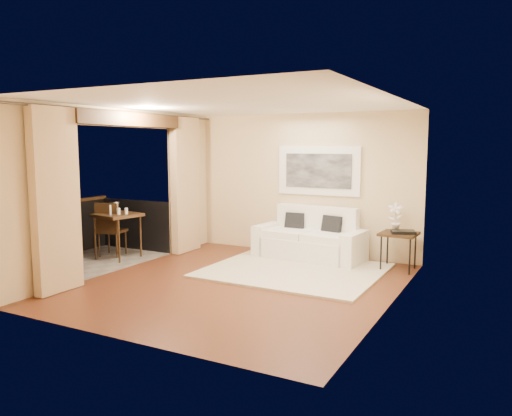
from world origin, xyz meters
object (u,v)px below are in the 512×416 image
Objects in this scene: orchid at (396,216)px; balcony_chair_near at (56,238)px; balcony_chair_far at (109,225)px; side_table at (399,236)px; sofa at (311,241)px; ice_bucket at (115,207)px; bistro_table at (118,218)px.

orchid is 0.48× the size of balcony_chair_near.
balcony_chair_near is at bearing 83.34° from balcony_chair_far.
balcony_chair_near reaches higher than side_table.
sofa is 1.64m from side_table.
balcony_chair_near is 5.15× the size of ice_bucket.
orchid reaches higher than ice_bucket.
ice_bucket reaches higher than balcony_chair_near.
bistro_table is at bearing 161.15° from balcony_chair_far.
bistro_table is (-4.71, -1.70, -0.13)m from orchid.
sofa is 3.74m from ice_bucket.
balcony_chair_far is at bearing 176.09° from bistro_table.
orchid is 0.59× the size of bistro_table.
ice_bucket is (0.05, 0.10, 0.34)m from balcony_chair_far.
balcony_chair_far is 1.41m from balcony_chair_near.
side_table is 1.30× the size of orchid.
orchid is at bearing 17.84° from ice_bucket.
side_table is 0.62× the size of balcony_chair_far.
bistro_table is 0.28m from ice_bucket.
sofa reaches higher than side_table.
balcony_chair_far reaches higher than bistro_table.
balcony_chair_far and balcony_chair_near have the same top height.
balcony_chair_far is 1.00× the size of balcony_chair_near.
balcony_chair_far is (-0.23, 0.02, -0.16)m from bistro_table.
sofa is 4.19× the size of orchid.
balcony_chair_near is (-0.03, -1.38, -0.16)m from bistro_table.
side_table is 5.20m from ice_bucket.
orchid is at bearing 19.78° from bistro_table.
balcony_chair_far is at bearing -116.88° from ice_bucket.
sofa is 10.31× the size of ice_bucket.
ice_bucket reaches higher than sofa.
ice_bucket is at bearing -164.33° from side_table.
side_table is at bearing 49.99° from balcony_chair_near.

